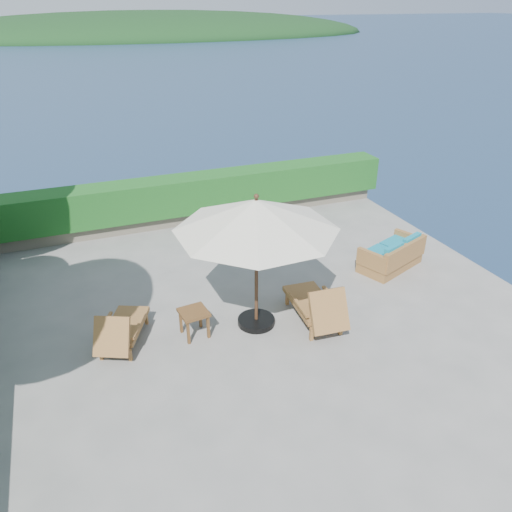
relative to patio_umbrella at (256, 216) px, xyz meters
name	(u,v)px	position (x,y,z in m)	size (l,w,h in m)	color
ground	(257,324)	(0.00, -0.01, -2.34)	(12.00, 12.00, 0.00)	gray
foundation	(257,383)	(0.00, -0.01, -3.89)	(12.00, 12.00, 3.00)	#554D43
ocean	(257,432)	(0.00, -0.01, -5.34)	(600.00, 600.00, 0.00)	#14293E
offshore_island	(152,36)	(25.00, 139.99, -5.34)	(126.00, 57.60, 12.60)	black
planter_wall_far	(186,216)	(0.00, 5.59, -2.16)	(12.00, 0.60, 0.36)	#676053
hedge_far	(185,194)	(0.00, 5.59, -1.49)	(12.40, 0.90, 1.00)	#154C19
patio_umbrella	(256,216)	(0.00, 0.00, 0.00)	(4.11, 4.11, 2.77)	black
lounge_left	(121,329)	(-2.60, 0.26, -1.97)	(1.22, 1.66, 0.89)	olive
lounge_right	(317,305)	(1.12, -0.42, -1.92)	(0.88, 1.82, 1.02)	olive
side_table	(194,315)	(-1.25, 0.08, -1.89)	(0.57, 0.57, 0.55)	brown
wicker_loveseat	(392,256)	(3.92, 0.99, -2.03)	(1.84, 1.38, 0.81)	olive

